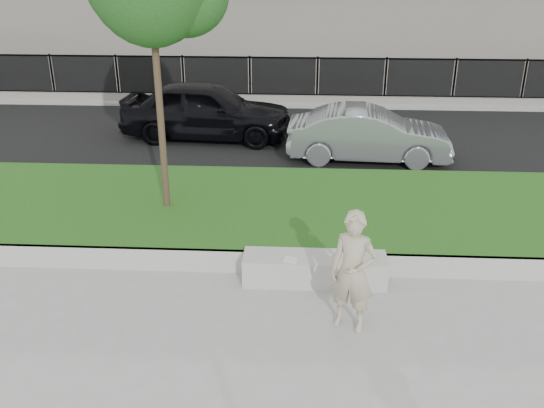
# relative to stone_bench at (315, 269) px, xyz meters

# --- Properties ---
(ground) EXTENTS (90.00, 90.00, 0.00)m
(ground) POSITION_rel_stone_bench_xyz_m (-1.42, -0.80, -0.23)
(ground) COLOR gray
(ground) RESTS_ON ground
(grass_bank) EXTENTS (34.00, 4.00, 0.40)m
(grass_bank) POSITION_rel_stone_bench_xyz_m (-1.42, 2.20, -0.03)
(grass_bank) COLOR #0F3A0E
(grass_bank) RESTS_ON ground
(grass_kerb) EXTENTS (34.00, 0.08, 0.40)m
(grass_kerb) POSITION_rel_stone_bench_xyz_m (-1.42, 0.24, -0.03)
(grass_kerb) COLOR #A6A49C
(grass_kerb) RESTS_ON ground
(street) EXTENTS (34.00, 7.00, 0.04)m
(street) POSITION_rel_stone_bench_xyz_m (-1.42, 7.70, -0.21)
(street) COLOR black
(street) RESTS_ON ground
(far_pavement) EXTENTS (34.00, 3.00, 0.12)m
(far_pavement) POSITION_rel_stone_bench_xyz_m (-1.42, 12.20, -0.17)
(far_pavement) COLOR gray
(far_pavement) RESTS_ON ground
(iron_fence) EXTENTS (32.00, 0.30, 1.50)m
(iron_fence) POSITION_rel_stone_bench_xyz_m (-1.42, 11.20, 0.31)
(iron_fence) COLOR slate
(iron_fence) RESTS_ON far_pavement
(stone_bench) EXTENTS (2.29, 0.57, 0.47)m
(stone_bench) POSITION_rel_stone_bench_xyz_m (0.00, 0.00, 0.00)
(stone_bench) COLOR #A6A49C
(stone_bench) RESTS_ON ground
(man) EXTENTS (0.76, 0.63, 1.79)m
(man) POSITION_rel_stone_bench_xyz_m (0.50, -1.20, 0.66)
(man) COLOR tan
(man) RESTS_ON ground
(book) EXTENTS (0.24, 0.20, 0.02)m
(book) POSITION_rel_stone_bench_xyz_m (-0.39, -0.15, 0.25)
(book) COLOR beige
(book) RESTS_ON stone_bench
(car_dark) EXTENTS (4.72, 2.19, 1.56)m
(car_dark) POSITION_rel_stone_bench_xyz_m (-2.87, 7.44, 0.59)
(car_dark) COLOR black
(car_dark) RESTS_ON street
(car_silver) EXTENTS (4.02, 1.57, 1.30)m
(car_silver) POSITION_rel_stone_bench_xyz_m (1.37, 5.86, 0.46)
(car_silver) COLOR gray
(car_silver) RESTS_ON street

